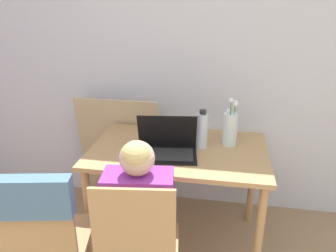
{
  "coord_description": "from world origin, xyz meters",
  "views": [
    {
      "loc": [
        0.14,
        -0.25,
        1.65
      ],
      "look_at": [
        -0.19,
        1.6,
        0.91
      ],
      "focal_mm": 35.0,
      "sensor_mm": 36.0,
      "label": 1
    }
  ],
  "objects_px": {
    "chair_occupied": "(138,251)",
    "water_bottle": "(202,130)",
    "laptop": "(167,145)",
    "flower_vase": "(230,128)",
    "person_seated": "(140,207)",
    "chair_spare": "(41,225)"
  },
  "relations": [
    {
      "from": "chair_occupied",
      "to": "water_bottle",
      "type": "bearing_deg",
      "value": -117.08
    },
    {
      "from": "laptop",
      "to": "flower_vase",
      "type": "distance_m",
      "value": 0.44
    },
    {
      "from": "person_seated",
      "to": "flower_vase",
      "type": "height_order",
      "value": "flower_vase"
    },
    {
      "from": "person_seated",
      "to": "water_bottle",
      "type": "relative_size",
      "value": 4.06
    },
    {
      "from": "chair_spare",
      "to": "laptop",
      "type": "bearing_deg",
      "value": -140.46
    },
    {
      "from": "person_seated",
      "to": "flower_vase",
      "type": "xyz_separation_m",
      "value": [
        0.44,
        0.66,
        0.21
      ]
    },
    {
      "from": "chair_spare",
      "to": "person_seated",
      "type": "bearing_deg",
      "value": -169.78
    },
    {
      "from": "chair_occupied",
      "to": "person_seated",
      "type": "distance_m",
      "value": 0.22
    },
    {
      "from": "water_bottle",
      "to": "flower_vase",
      "type": "bearing_deg",
      "value": 22.8
    },
    {
      "from": "person_seated",
      "to": "water_bottle",
      "type": "height_order",
      "value": "person_seated"
    },
    {
      "from": "chair_occupied",
      "to": "laptop",
      "type": "bearing_deg",
      "value": -101.74
    },
    {
      "from": "flower_vase",
      "to": "person_seated",
      "type": "bearing_deg",
      "value": -123.95
    },
    {
      "from": "chair_spare",
      "to": "chair_occupied",
      "type": "bearing_deg",
      "value": 176.42
    },
    {
      "from": "person_seated",
      "to": "water_bottle",
      "type": "xyz_separation_m",
      "value": [
        0.27,
        0.59,
        0.21
      ]
    },
    {
      "from": "chair_occupied",
      "to": "chair_spare",
      "type": "bearing_deg",
      "value": 0.11
    },
    {
      "from": "chair_spare",
      "to": "flower_vase",
      "type": "relative_size",
      "value": 2.75
    },
    {
      "from": "person_seated",
      "to": "laptop",
      "type": "height_order",
      "value": "person_seated"
    },
    {
      "from": "person_seated",
      "to": "flower_vase",
      "type": "bearing_deg",
      "value": -131.29
    },
    {
      "from": "chair_spare",
      "to": "person_seated",
      "type": "relative_size",
      "value": 0.88
    },
    {
      "from": "chair_occupied",
      "to": "person_seated",
      "type": "bearing_deg",
      "value": -90.0
    },
    {
      "from": "laptop",
      "to": "chair_spare",
      "type": "bearing_deg",
      "value": -136.95
    },
    {
      "from": "flower_vase",
      "to": "laptop",
      "type": "bearing_deg",
      "value": -151.89
    }
  ]
}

